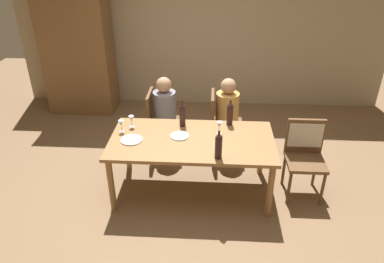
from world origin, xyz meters
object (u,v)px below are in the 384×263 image
Objects in this scene: person_man_bearded at (167,111)px; wine_glass_near_left at (121,124)px; armoire_cabinet at (78,49)px; wine_bottle_short_olive at (230,113)px; chair_right_end at (305,147)px; wine_glass_centre at (219,125)px; dining_table at (192,145)px; wine_bottle_tall_green at (219,146)px; person_woman_host at (229,112)px; chair_far_left at (159,118)px; chair_far_right at (220,120)px; wine_bottle_dark_red at (182,114)px; dinner_plate_guest_left at (180,136)px; wine_glass_near_right at (131,119)px; dinner_plate_host at (132,140)px.

person_man_bearded is 0.88m from wine_glass_near_left.
wine_bottle_short_olive is at bearing -36.67° from armoire_cabinet.
person_man_bearded reaches higher than chair_right_end.
wine_glass_centre is (1.16, 0.03, 0.00)m from wine_glass_near_left.
wine_bottle_tall_green reaches higher than dining_table.
person_woman_host reaches higher than chair_right_end.
armoire_cabinet is 3.11m from wine_bottle_short_olive.
wine_bottle_tall_green is (0.30, -0.37, 0.22)m from dining_table.
dining_table is at bearing 30.60° from chair_far_left.
wine_bottle_dark_red is at bearing -41.04° from chair_far_right.
wine_glass_centre is at bearing 49.15° from chair_far_left.
chair_far_right reaches higher than dinner_plate_guest_left.
chair_far_left is (1.53, -1.37, -0.56)m from armoire_cabinet.
chair_far_right is at bearing 90.00° from chair_far_left.
wine_bottle_short_olive is at bearing 6.38° from wine_glass_near_right.
chair_far_right reaches higher than dining_table.
chair_far_left is at bearing -90.00° from chair_far_right.
chair_far_left is at bearing -90.00° from person_woman_host.
person_man_bearded is (-0.85, 0.00, -0.00)m from person_woman_host.
chair_far_right is 0.81× the size of person_woman_host.
wine_bottle_tall_green is 0.92× the size of wine_bottle_dark_red.
armoire_cabinet is 6.63× the size of wine_bottle_short_olive.
chair_far_right is at bearing 68.67° from dining_table.
wine_bottle_tall_green reaches higher than wine_glass_near_left.
wine_glass_near_left is (-1.14, 0.50, -0.04)m from wine_bottle_tall_green.
wine_bottle_short_olive is (-0.01, -0.48, 0.22)m from person_woman_host.
wine_bottle_short_olive reaches higher than wine_glass_centre.
person_woman_host is 1.01m from dinner_plate_guest_left.
wine_bottle_dark_red reaches higher than wine_glass_near_right.
wine_bottle_tall_green is 0.82m from wine_bottle_dark_red.
wine_bottle_tall_green is (0.81, -1.24, 0.34)m from chair_far_left.
chair_far_left reaches higher than dinner_plate_host.
dinner_plate_guest_left is at bearing 136.45° from wine_bottle_tall_green.
wine_glass_centre is at bearing -41.45° from armoire_cabinet.
chair_far_right is at bearing -36.99° from chair_right_end.
person_woman_host is 1.48m from dinner_plate_host.
dinner_plate_guest_left is (1.90, -2.19, -0.36)m from armoire_cabinet.
chair_right_end reaches higher than dinner_plate_host.
chair_far_right reaches higher than wine_glass_near_left.
chair_far_left is 3.69× the size of dinner_plate_host.
wine_glass_near_left is at bearing 171.36° from dining_table.
wine_glass_near_left is at bearing -127.61° from wine_glass_near_right.
chair_far_left is 2.80× the size of wine_bottle_short_olive.
wine_glass_centre is 1.00× the size of wine_glass_near_right.
wine_glass_centre reaches higher than dinner_plate_host.
wine_bottle_dark_red is at bearing 159.44° from wine_glass_centre.
wine_bottle_dark_red is 0.74m from wine_glass_near_left.
chair_far_left is (-0.51, 0.87, -0.12)m from dining_table.
dinner_plate_guest_left is (-0.49, -0.82, 0.20)m from chair_far_right.
person_man_bearded reaches higher than dining_table.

